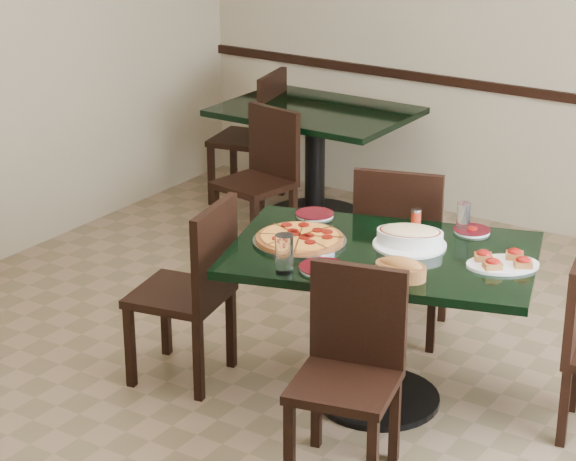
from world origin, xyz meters
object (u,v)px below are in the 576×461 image
Objects in this scene: pepperoni_pizza at (300,239)px; chair_near at (350,362)px; back_chair_near at (263,171)px; back_chair_left at (258,130)px; back_table at (315,142)px; lasagna_casserole at (410,236)px; chair_far at (400,244)px; bread_basket at (401,269)px; main_table at (381,289)px; chair_left at (195,283)px; bruschetta_platter at (503,261)px.

chair_near is at bearing -39.22° from pepperoni_pizza.
pepperoni_pizza is at bearing -40.85° from back_chair_near.
back_chair_left is 2.16× the size of pepperoni_pizza.
chair_near is (1.69, -2.44, -0.04)m from back_table.
chair_far is at bearing 100.78° from lasagna_casserole.
back_table is 1.83m from chair_far.
bread_basket reaches higher than back_table.
main_table is at bearing 17.40° from pepperoni_pizza.
back_chair_left is at bearing 118.42° from lasagna_casserole.
pepperoni_pizza is at bearing 163.80° from bread_basket.
back_table is at bearing 123.98° from bread_basket.
chair_far is at bearing -18.79° from back_chair_near.
back_table is 1.39× the size of chair_near.
back_table is 1.32× the size of back_chair_left.
pepperoni_pizza is (-0.51, 0.42, 0.29)m from chair_near.
main_table is 1.71× the size of chair_left.
bread_basket is at bearing 82.25° from chair_left.
back_chair_near reaches higher than back_table.
chair_left is (0.71, -2.19, -0.02)m from back_table.
back_chair_left is at bearing 136.58° from back_chair_near.
chair_far is 0.99m from bread_basket.
back_table is 2.97m from chair_near.
pepperoni_pizza is at bearing 127.23° from chair_near.
back_table is 3.15× the size of bruschetta_platter.
chair_left reaches higher than bruschetta_platter.
bruschetta_platter is at bearing -20.83° from back_chair_near.
back_chair_left is at bearing 128.81° from pepperoni_pizza.
bruschetta_platter is (2.56, -1.85, 0.26)m from back_chair_left.
bruschetta_platter is at bearing 42.55° from back_chair_left.
chair_left is 1.43m from bruschetta_platter.
chair_near is (0.39, -1.16, -0.05)m from chair_far.
chair_near is 0.94× the size of back_chair_left.
lasagna_casserole is (1.61, -1.79, 0.27)m from back_table.
main_table is 2.85m from back_chair_left.
pepperoni_pizza is at bearing 63.33° from chair_far.
chair_near is 0.81m from bruschetta_platter.
chair_far reaches higher than back_chair_near.
bread_basket reaches higher than lasagna_casserole.
main_table is at bearing 93.63° from chair_far.
bread_basket reaches higher than main_table.
bread_basket is (1.77, -1.57, 0.31)m from back_chair_near.
bread_basket is (0.13, -0.34, -0.01)m from lasagna_casserole.
chair_left is 1.08m from bread_basket.
chair_far reaches higher than chair_left.
back_chair_near is (-0.74, 1.63, -0.02)m from chair_left.
back_chair_left is at bearing 117.63° from chair_near.
chair_left is 2.12× the size of pepperoni_pizza.
chair_left is at bearing -71.92° from back_table.
back_table is at bearing 96.68° from back_chair_near.
chair_left is 3.83× the size of bread_basket.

